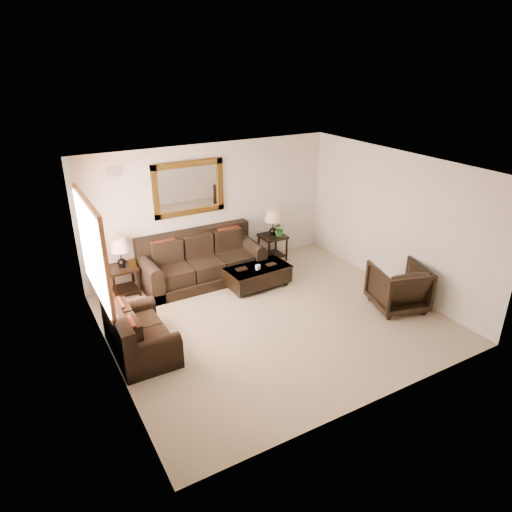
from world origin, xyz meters
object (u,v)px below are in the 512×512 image
end_table_right (273,227)px  armchair (398,285)px  sofa (201,264)px  loveseat (138,336)px  end_table_left (121,258)px  coffee_table (258,274)px

end_table_right → armchair: end_table_right is taller
sofa → loveseat: sofa is taller
sofa → end_table_left: (-1.55, 0.18, 0.40)m
loveseat → coffee_table: (2.73, 1.02, -0.03)m
sofa → end_table_right: size_ratio=2.08×
loveseat → end_table_left: size_ratio=1.23×
end_table_left → sofa: bearing=-6.5°
sofa → end_table_left: size_ratio=2.10×
end_table_left → coffee_table: end_table_left is taller
sofa → end_table_right: bearing=5.5°
loveseat → end_table_left: 2.10m
loveseat → end_table_right: end_table_right is taller
sofa → end_table_right: (1.82, 0.17, 0.41)m
end_table_left → armchair: end_table_left is taller
end_table_left → loveseat: bearing=-99.0°
end_table_right → coffee_table: (-0.96, -1.00, -0.51)m
armchair → loveseat: bearing=4.2°
loveseat → end_table_right: (3.69, 2.02, 0.48)m
sofa → armchair: (2.69, -2.81, 0.10)m
loveseat → armchair: (4.55, -0.96, 0.17)m
end_table_right → armchair: 3.12m
armchair → end_table_right: bearing=-57.7°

